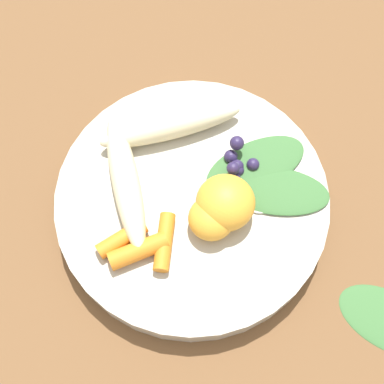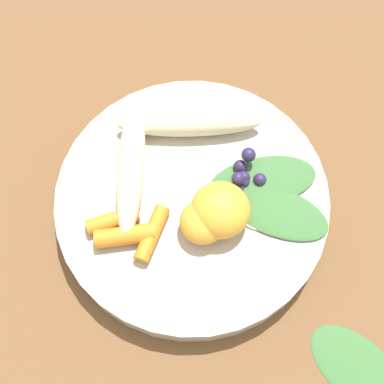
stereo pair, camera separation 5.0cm
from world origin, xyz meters
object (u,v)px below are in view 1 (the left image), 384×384
at_px(banana_peeled_right, 171,126).
at_px(orange_segment_near, 225,202).
at_px(bowl, 192,202).
at_px(banana_peeled_left, 126,181).

distance_m(banana_peeled_right, orange_segment_near, 0.10).
bearing_deg(banana_peeled_right, bowl, 90.70).
relative_size(banana_peeled_right, orange_segment_near, 2.62).
height_order(bowl, orange_segment_near, orange_segment_near).
relative_size(bowl, orange_segment_near, 4.83).
bearing_deg(orange_segment_near, banana_peeled_left, -36.50).
xyz_separation_m(banana_peeled_right, orange_segment_near, (-0.02, 0.10, 0.01)).
relative_size(banana_peeled_left, orange_segment_near, 2.62).
relative_size(banana_peeled_left, banana_peeled_right, 1.00).
xyz_separation_m(bowl, banana_peeled_left, (0.05, -0.03, 0.03)).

